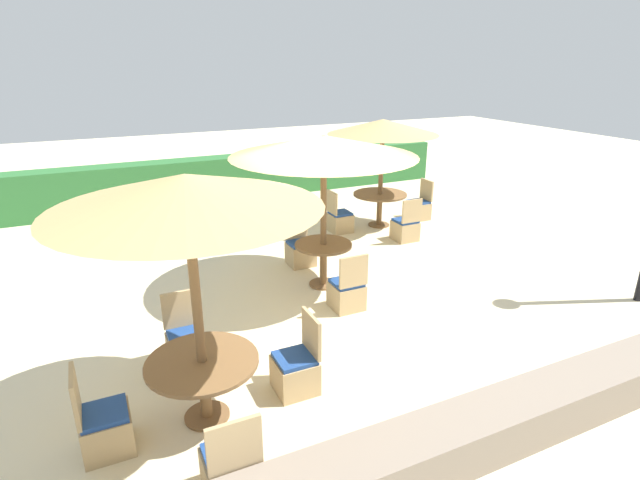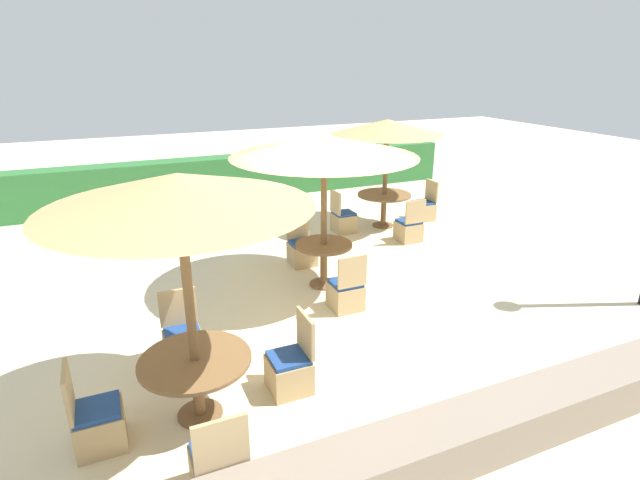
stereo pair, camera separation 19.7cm
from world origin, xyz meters
TOP-DOWN VIEW (x-y plane):
  - ground_plane at (0.00, 0.00)m, footprint 40.00×40.00m
  - hedge_row at (0.00, 6.91)m, footprint 13.00×0.70m
  - stone_border at (0.00, -3.26)m, footprint 10.00×0.56m
  - parasol_back_right at (2.68, 3.13)m, footprint 2.40×2.40m
  - round_table_back_right at (2.68, 3.13)m, footprint 1.20×1.20m
  - patio_chair_back_right_south at (2.66, 2.06)m, footprint 0.46×0.46m
  - patio_chair_back_right_east at (3.79, 3.16)m, footprint 0.46×0.46m
  - patio_chair_back_right_west at (1.66, 3.13)m, footprint 0.46×0.46m
  - parasol_center at (0.16, 0.81)m, footprint 2.94×2.94m
  - round_table_center at (0.16, 0.81)m, footprint 0.95×0.95m
  - patio_chair_center_north at (0.16, 1.80)m, footprint 0.46×0.46m
  - patio_chair_center_south at (0.12, -0.11)m, footprint 0.46×0.46m
  - parasol_front_left at (-2.39, -1.65)m, footprint 2.52×2.52m
  - round_table_front_left at (-2.39, -1.65)m, footprint 1.16×1.16m
  - patio_chair_front_left_north at (-2.38, -0.59)m, footprint 0.46×0.46m
  - patio_chair_front_left_south at (-2.42, -2.75)m, footprint 0.46×0.46m
  - patio_chair_front_left_west at (-3.39, -1.71)m, footprint 0.46×0.46m
  - patio_chair_front_left_east at (-1.34, -1.62)m, footprint 0.46×0.46m

SIDE VIEW (x-z plane):
  - ground_plane at x=0.00m, z-range 0.00..0.00m
  - stone_border at x=0.00m, z-range 0.00..0.47m
  - patio_chair_back_right_south at x=2.66m, z-range -0.20..0.73m
  - patio_chair_back_right_east at x=3.79m, z-range -0.20..0.73m
  - patio_chair_back_right_west at x=1.66m, z-range -0.20..0.73m
  - patio_chair_center_north at x=0.16m, z-range -0.20..0.73m
  - patio_chair_center_south at x=0.12m, z-range -0.20..0.73m
  - patio_chair_front_left_north at x=-2.38m, z-range -0.20..0.73m
  - patio_chair_front_left_south at x=-2.42m, z-range -0.20..0.73m
  - patio_chair_front_left_west at x=-3.39m, z-range -0.20..0.73m
  - patio_chair_front_left_east at x=-1.34m, z-range -0.20..0.73m
  - round_table_center at x=0.16m, z-range 0.19..0.93m
  - hedge_row at x=0.00m, z-range 0.00..1.14m
  - round_table_front_left at x=-2.39m, z-range 0.22..0.93m
  - round_table_back_right at x=2.68m, z-range 0.24..0.99m
  - parasol_back_right at x=2.68m, z-range 1.02..3.41m
  - parasol_center at x=0.16m, z-range 1.09..3.59m
  - parasol_front_left at x=-2.39m, z-range 1.15..3.80m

